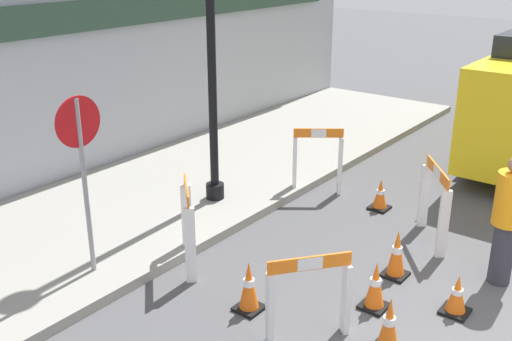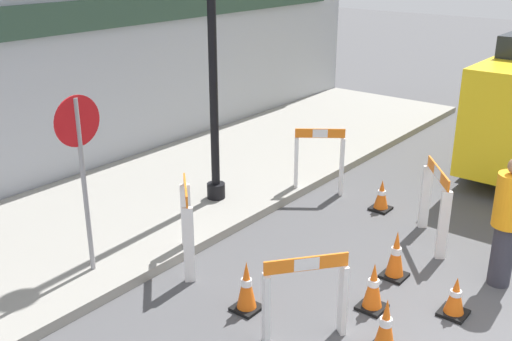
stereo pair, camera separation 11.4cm
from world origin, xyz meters
name	(u,v)px [view 1 (the left image)]	position (x,y,z in m)	size (l,w,h in m)	color
sidewalk_slab	(126,211)	(0.00, 6.23, 0.07)	(18.00, 3.46, 0.13)	gray
storefront_facade	(34,23)	(0.00, 8.04, 2.75)	(18.00, 0.22, 5.50)	#A3A8B2
stop_sign	(82,157)	(-1.50, 5.08, 1.61)	(0.60, 0.06, 2.20)	gray
barricade_0	(309,294)	(-0.89, 2.34, 0.53)	(0.78, 0.66, 0.97)	white
barricade_1	(434,201)	(2.03, 2.18, 0.61)	(0.87, 0.71, 1.11)	white
barricade_2	(318,159)	(2.50, 4.35, 0.61)	(0.59, 0.73, 1.13)	white
barricade_3	(188,224)	(-0.56, 4.35, 0.61)	(0.64, 0.67, 1.15)	white
traffic_cone_0	(389,326)	(-0.58, 1.57, 0.30)	(0.30, 0.30, 0.63)	black
traffic_cone_1	(380,195)	(2.57, 3.23, 0.24)	(0.30, 0.30, 0.50)	black
traffic_cone_2	(457,295)	(0.51, 1.26, 0.23)	(0.30, 0.30, 0.48)	black
traffic_cone_3	(397,254)	(0.84, 2.15, 0.31)	(0.30, 0.30, 0.64)	black
traffic_cone_4	(375,286)	(0.05, 2.04, 0.28)	(0.30, 0.30, 0.58)	black
traffic_cone_5	(249,287)	(-0.86, 3.15, 0.30)	(0.30, 0.30, 0.62)	black
person_worker	(508,218)	(1.50, 1.08, 0.87)	(0.47, 0.47, 1.63)	#33333D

